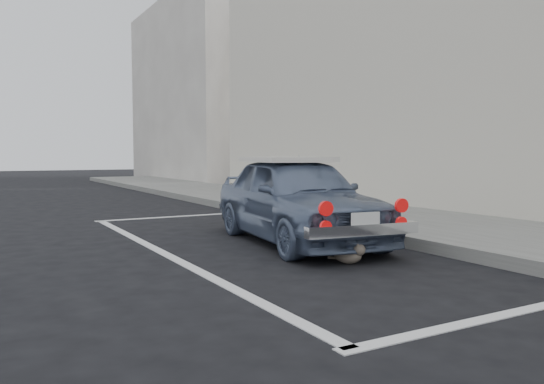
{
  "coord_description": "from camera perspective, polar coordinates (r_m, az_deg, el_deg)",
  "views": [
    {
      "loc": [
        -2.82,
        -2.93,
        1.15
      ],
      "look_at": [
        0.01,
        2.06,
        0.75
      ],
      "focal_mm": 35.0,
      "sensor_mm": 36.0,
      "label": 1
    }
  ],
  "objects": [
    {
      "name": "cat",
      "position": [
        5.7,
        8.3,
        -6.52
      ],
      "size": [
        0.3,
        0.45,
        0.25
      ],
      "rotation": [
        0.0,
        0.0,
        0.34
      ],
      "color": "#63554B",
      "rests_on": "ground"
    },
    {
      "name": "pline_side",
      "position": [
        6.33,
        -11.48,
        -6.51
      ],
      "size": [
        0.12,
        7.0,
        0.01
      ],
      "primitive_type": "cube",
      "color": "silver",
      "rests_on": "ground"
    },
    {
      "name": "pline_front",
      "position": [
        10.06,
        -10.08,
        -2.61
      ],
      "size": [
        3.0,
        0.12,
        0.01
      ],
      "primitive_type": "cube",
      "color": "silver",
      "rests_on": "ground"
    },
    {
      "name": "shop_building",
      "position": [
        11.71,
        23.72,
        15.18
      ],
      "size": [
        3.5,
        18.0,
        7.0
      ],
      "color": "beige",
      "rests_on": "ground"
    },
    {
      "name": "building_far",
      "position": [
        24.85,
        -7.81,
        10.55
      ],
      "size": [
        3.5,
        10.0,
        8.0
      ],
      "primitive_type": "cube",
      "color": "#B2ABA2",
      "rests_on": "ground"
    },
    {
      "name": "sidewalk",
      "position": [
        7.85,
        21.02,
        -4.14
      ],
      "size": [
        2.8,
        40.0,
        0.15
      ],
      "primitive_type": "cube",
      "color": "#61615C",
      "rests_on": "ground"
    },
    {
      "name": "pline_rear",
      "position": [
        4.27,
        23.89,
        -11.94
      ],
      "size": [
        3.0,
        0.12,
        0.01
      ],
      "primitive_type": "cube",
      "color": "silver",
      "rests_on": "ground"
    },
    {
      "name": "retro_coupe",
      "position": [
        6.98,
        2.7,
        -0.66
      ],
      "size": [
        1.8,
        3.54,
        1.15
      ],
      "rotation": [
        0.0,
        0.0,
        -0.13
      ],
      "color": "slate",
      "rests_on": "ground"
    },
    {
      "name": "ground",
      "position": [
        4.22,
        14.14,
        -11.94
      ],
      "size": [
        80.0,
        80.0,
        0.0
      ],
      "primitive_type": "plane",
      "color": "black",
      "rests_on": "ground"
    }
  ]
}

